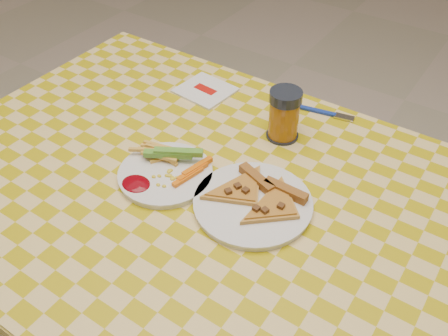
# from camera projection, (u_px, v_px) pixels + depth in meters

# --- Properties ---
(table) EXTENTS (1.28, 0.88, 0.76)m
(table) POSITION_uv_depth(u_px,v_px,m) (207.00, 214.00, 1.08)
(table) COLOR silver
(table) RESTS_ON ground
(plate_left) EXTENTS (0.20, 0.20, 0.01)m
(plate_left) POSITION_uv_depth(u_px,v_px,m) (166.00, 175.00, 1.06)
(plate_left) COLOR silver
(plate_left) RESTS_ON table
(plate_right) EXTENTS (0.24, 0.24, 0.01)m
(plate_right) POSITION_uv_depth(u_px,v_px,m) (253.00, 204.00, 1.00)
(plate_right) COLOR silver
(plate_right) RESTS_ON table
(fries_veggies) EXTENTS (0.19, 0.18, 0.04)m
(fries_veggies) POSITION_uv_depth(u_px,v_px,m) (167.00, 163.00, 1.06)
(fries_veggies) COLOR gold
(fries_veggies) RESTS_ON plate_left
(pizza_slices) EXTENTS (0.22, 0.21, 0.02)m
(pizza_slices) POSITION_uv_depth(u_px,v_px,m) (258.00, 196.00, 0.99)
(pizza_slices) COLOR #BF883A
(pizza_slices) RESTS_ON plate_right
(drink_glass) EXTENTS (0.08, 0.08, 0.12)m
(drink_glass) POSITION_uv_depth(u_px,v_px,m) (284.00, 115.00, 1.13)
(drink_glass) COLOR black
(drink_glass) RESTS_ON table
(napkin) EXTENTS (0.15, 0.14, 0.01)m
(napkin) POSITION_uv_depth(u_px,v_px,m) (205.00, 90.00, 1.32)
(napkin) COLOR white
(napkin) RESTS_ON table
(fork) EXTENTS (0.15, 0.05, 0.01)m
(fork) POSITION_uv_depth(u_px,v_px,m) (324.00, 112.00, 1.24)
(fork) COLOR navy
(fork) RESTS_ON table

